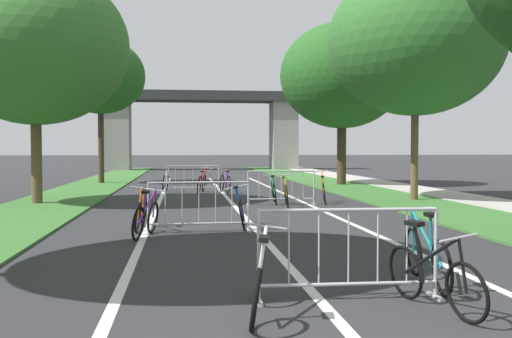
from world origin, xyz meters
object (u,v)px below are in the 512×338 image
Objects in this scene: bicycle_purple_0 at (225,183)px; bicycle_red_4 at (202,183)px; tree_left_oak_mid at (35,46)px; bicycle_silver_7 at (165,182)px; bicycle_blue_8 at (241,210)px; bicycle_green_5 at (274,191)px; crowd_barrier_fourth at (193,179)px; bicycle_teal_2 at (427,256)px; tree_left_cypress_far at (100,76)px; crowd_barrier_nearest at (348,255)px; tree_right_pine_near at (342,76)px; bicycle_black_3 at (433,277)px; bicycle_orange_11 at (141,213)px; bicycle_orange_1 at (324,191)px; crowd_barrier_third at (281,188)px; crowd_barrier_second at (199,207)px; bicycle_purple_10 at (146,218)px; tree_right_maple_mid at (416,41)px; bicycle_white_9 at (258,283)px; bicycle_yellow_6 at (286,193)px.

bicycle_red_4 reaches higher than bicycle_purple_0.
tree_left_oak_mid is 4.31× the size of bicycle_red_4.
bicycle_silver_7 is (-1.43, 0.86, -0.01)m from bicycle_red_4.
bicycle_green_5 is at bearing 79.97° from bicycle_blue_8.
crowd_barrier_fourth reaches higher than bicycle_blue_8.
bicycle_teal_2 is 1.01× the size of bicycle_blue_8.
crowd_barrier_nearest is at bearing -75.54° from tree_left_cypress_far.
tree_right_pine_near reaches higher than bicycle_black_3.
tree_left_cypress_far is 4.10× the size of bicycle_purple_0.
bicycle_orange_1 is at bearing -131.36° from bicycle_orange_11.
crowd_barrier_third reaches higher than bicycle_orange_11.
crowd_barrier_third is at bearing -116.30° from tree_right_pine_near.
bicycle_orange_11 is (-3.72, -5.44, -0.03)m from bicycle_green_5.
bicycle_blue_8 is at bearing -72.48° from tree_left_cypress_far.
bicycle_purple_0 is 10.13m from bicycle_blue_8.
tree_left_oak_mid is 8.62m from bicycle_purple_0.
bicycle_orange_1 is 1.02× the size of bicycle_silver_7.
crowd_barrier_second is at bearing -82.80° from bicycle_black_3.
bicycle_red_4 is 1.06× the size of bicycle_purple_10.
crowd_barrier_nearest is 16.23m from bicycle_red_4.
crowd_barrier_third is 6.13m from crowd_barrier_fourth.
crowd_barrier_nearest is (-5.69, -11.81, -4.71)m from tree_right_maple_mid.
bicycle_red_4 reaches higher than bicycle_teal_2.
bicycle_green_5 is 6.59m from bicycle_orange_11.
bicycle_green_5 is at bearing -58.45° from tree_left_cypress_far.
bicycle_silver_7 reaches higher than bicycle_purple_10.
tree_left_oak_mid is at bearing 126.22° from crowd_barrier_second.
bicycle_purple_10 is at bearing -145.15° from bicycle_blue_8.
crowd_barrier_second is 6.09m from bicycle_white_9.
bicycle_blue_8 is (-1.74, -5.01, -0.13)m from crowd_barrier_third.
crowd_barrier_third is 0.50m from bicycle_green_5.
bicycle_yellow_6 is 6.78m from bicycle_purple_10.
crowd_barrier_nearest is 11.60m from bicycle_green_5.
tree_left_oak_mid is at bearing 139.76° from bicycle_blue_8.
bicycle_purple_10 is (-0.02, -12.04, -0.01)m from bicycle_silver_7.
bicycle_black_3 is (-0.41, -1.09, -0.02)m from bicycle_teal_2.
bicycle_purple_0 is (6.10, 4.12, -4.48)m from tree_left_oak_mid.
tree_left_oak_mid is 4.17× the size of bicycle_teal_2.
crowd_barrier_second is 1.18m from bicycle_purple_10.
crowd_barrier_nearest is 1.00× the size of crowd_barrier_fourth.
tree_left_oak_mid is 3.40× the size of crowd_barrier_fourth.
bicycle_green_5 is at bearing 75.12° from bicycle_purple_10.
tree_right_pine_near reaches higher than bicycle_red_4.
bicycle_blue_8 reaches higher than bicycle_white_9.
bicycle_teal_2 is 6.82m from bicycle_orange_11.
bicycle_blue_8 is at bearing -91.79° from bicycle_black_3.
bicycle_silver_7 is at bearing 159.96° from crowd_barrier_fourth.
tree_left_oak_mid is at bearing 172.46° from crowd_barrier_third.
crowd_barrier_fourth is at bearing 95.07° from crowd_barrier_nearest.
crowd_barrier_fourth reaches higher than bicycle_white_9.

